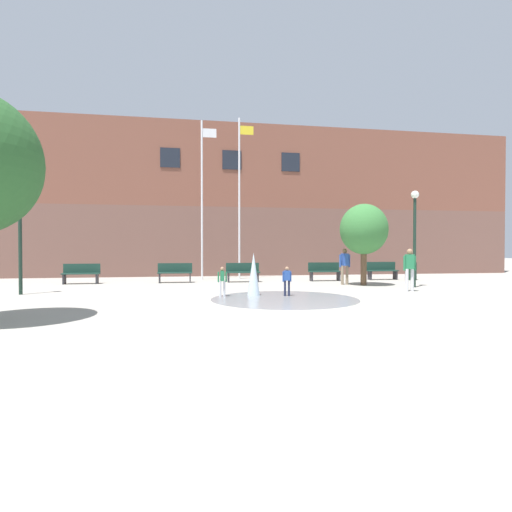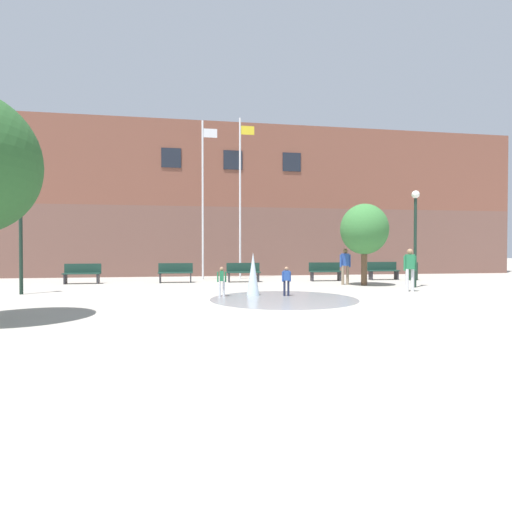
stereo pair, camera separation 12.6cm
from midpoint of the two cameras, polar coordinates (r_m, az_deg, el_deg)
ground_plane at (r=9.43m, az=5.46°, el=-8.66°), size 100.00×100.00×0.00m
library_building at (r=26.38m, az=-4.30°, el=7.32°), size 36.00×6.05×8.94m
splash_fountain at (r=13.20m, az=1.03°, el=-3.91°), size 4.66×4.66×1.46m
park_bench_far_left at (r=19.72m, az=-23.87°, el=-2.27°), size 1.60×0.44×0.91m
park_bench_left_of_flagpoles at (r=19.10m, az=-11.69°, el=-2.30°), size 1.60×0.44×0.91m
park_bench_under_right_flagpole at (r=19.06m, az=-2.07°, el=-2.29°), size 1.60×0.44×0.91m
park_bench_near_trashcan at (r=20.00m, az=9.58°, el=-2.15°), size 1.60×0.44×0.91m
park_bench_far_right at (r=21.47m, az=17.39°, el=-1.96°), size 1.60×0.44×0.91m
child_in_fountain at (r=13.31m, az=-5.11°, el=-3.31°), size 0.31×0.21×0.99m
adult_watching at (r=18.03m, az=12.37°, el=-1.06°), size 0.50×0.37×1.59m
adult_in_red at (r=15.85m, az=20.88°, el=-1.39°), size 0.50×0.35×1.59m
child_with_pink_shirt at (r=13.45m, az=4.18°, el=-3.26°), size 0.31×0.15×0.99m
flagpole_left at (r=20.99m, az=-7.83°, el=8.57°), size 0.80×0.10×8.19m
flagpole_right at (r=21.15m, az=-2.50°, el=8.85°), size 0.80×0.10×8.42m
lamp_post_left_lane at (r=16.08m, az=-30.85°, el=4.19°), size 0.32×0.32×3.84m
lamp_post_right_lane at (r=17.65m, az=21.54°, el=4.22°), size 0.32×0.32×3.97m
trash_can at (r=21.77m, az=21.09°, el=-2.02°), size 0.56×0.56×0.90m
street_tree_near_building at (r=17.88m, az=14.95°, el=3.68°), size 2.05×2.05×3.53m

